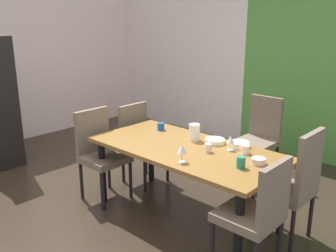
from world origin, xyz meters
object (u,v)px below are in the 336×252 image
(chair_left_far, at_px, (141,138))
(cup_right, at_px, (241,162))
(wine_glass_left, at_px, (182,149))
(serving_bowl_south, at_px, (239,144))
(chair_left_near, at_px, (100,150))
(cup_rear, at_px, (208,148))
(pitcher_north, at_px, (194,132))
(serving_bowl_corner, at_px, (259,161))
(chair_head_far, at_px, (260,134))
(chair_right_far, at_px, (294,182))
(chair_right_near, at_px, (258,211))
(wine_glass_near_window, at_px, (231,140))
(cup_front, at_px, (245,149))
(serving_bowl_near_shelf, at_px, (215,141))
(dining_table, at_px, (186,155))
(cup_center, at_px, (161,126))

(chair_left_far, bearing_deg, cup_right, 76.83)
(wine_glass_left, height_order, serving_bowl_south, wine_glass_left)
(chair_left_near, bearing_deg, cup_rear, 105.57)
(chair_left_far, xyz_separation_m, pitcher_north, (0.89, -0.09, 0.29))
(wine_glass_left, distance_m, serving_bowl_south, 0.70)
(serving_bowl_corner, height_order, pitcher_north, pitcher_north)
(chair_head_far, height_order, serving_bowl_corner, chair_head_far)
(chair_right_far, distance_m, cup_rear, 0.81)
(chair_right_near, bearing_deg, chair_head_far, 29.09)
(chair_head_far, distance_m, pitcher_north, 1.18)
(chair_right_near, xyz_separation_m, cup_right, (-0.30, 0.22, 0.24))
(chair_left_near, distance_m, wine_glass_near_window, 1.45)
(cup_right, relative_size, cup_front, 1.22)
(wine_glass_left, distance_m, serving_bowl_corner, 0.66)
(chair_right_far, distance_m, serving_bowl_near_shelf, 0.86)
(chair_left_near, relative_size, cup_right, 10.15)
(dining_table, height_order, cup_center, cup_center)
(dining_table, distance_m, wine_glass_near_window, 0.46)
(wine_glass_left, height_order, cup_center, wine_glass_left)
(chair_right_near, distance_m, wine_glass_left, 0.80)
(wine_glass_near_window, distance_m, serving_bowl_near_shelf, 0.25)
(chair_left_near, bearing_deg, chair_head_far, 148.65)
(wine_glass_left, relative_size, cup_front, 2.00)
(wine_glass_left, bearing_deg, chair_head_far, 96.24)
(serving_bowl_south, bearing_deg, wine_glass_left, -102.49)
(serving_bowl_corner, bearing_deg, serving_bowl_south, 143.81)
(chair_left_far, distance_m, cup_right, 1.69)
(cup_front, bearing_deg, serving_bowl_south, 139.52)
(cup_rear, bearing_deg, cup_front, 36.10)
(chair_head_far, distance_m, wine_glass_left, 1.71)
(chair_right_near, distance_m, chair_left_near, 1.93)
(chair_left_far, bearing_deg, cup_front, 87.53)
(dining_table, xyz_separation_m, serving_bowl_near_shelf, (0.14, 0.28, 0.10))
(wine_glass_left, height_order, cup_right, wine_glass_left)
(chair_head_far, bearing_deg, serving_bowl_corner, 118.55)
(chair_right_far, xyz_separation_m, cup_front, (-0.46, -0.06, 0.20))
(chair_right_near, relative_size, wine_glass_near_window, 6.73)
(wine_glass_near_window, relative_size, cup_right, 1.47)
(serving_bowl_corner, xyz_separation_m, serving_bowl_near_shelf, (-0.59, 0.18, -0.00))
(serving_bowl_corner, bearing_deg, chair_right_far, 40.11)
(chair_left_far, bearing_deg, chair_right_near, 72.70)
(wine_glass_near_window, height_order, serving_bowl_south, wine_glass_near_window)
(chair_right_near, relative_size, cup_center, 11.87)
(serving_bowl_corner, bearing_deg, cup_front, 146.82)
(chair_head_far, height_order, cup_rear, chair_head_far)
(chair_left_near, relative_size, serving_bowl_corner, 7.95)
(chair_left_far, height_order, cup_right, chair_left_far)
(wine_glass_near_window, bearing_deg, cup_rear, -124.71)
(chair_right_near, distance_m, pitcher_north, 1.19)
(chair_right_near, height_order, serving_bowl_near_shelf, chair_right_near)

